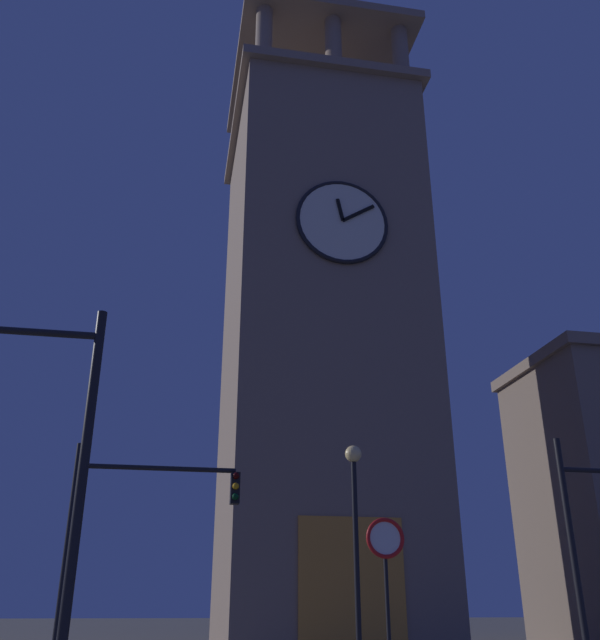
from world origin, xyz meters
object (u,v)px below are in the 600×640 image
(traffic_signal_mid, at_px, (7,427))
(no_horn_sign, at_px, (386,553))
(street_lamp, at_px, (355,510))
(clocktower, at_px, (318,342))
(traffic_signal_far, at_px, (131,518))

(traffic_signal_mid, height_order, no_horn_sign, traffic_signal_mid)
(street_lamp, bearing_deg, clocktower, -95.27)
(traffic_signal_far, relative_size, no_horn_sign, 1.64)
(traffic_signal_mid, bearing_deg, street_lamp, -137.10)
(traffic_signal_far, distance_m, no_horn_sign, 6.21)
(traffic_signal_far, bearing_deg, clocktower, -127.88)
(clocktower, xyz_separation_m, traffic_signal_mid, (7.90, 14.15, -7.30))
(traffic_signal_mid, distance_m, street_lamp, 9.84)
(traffic_signal_mid, relative_size, no_horn_sign, 1.92)
(clocktower, relative_size, traffic_signal_mid, 4.76)
(street_lamp, distance_m, no_horn_sign, 4.24)
(traffic_signal_mid, bearing_deg, traffic_signal_far, -105.08)
(traffic_signal_mid, xyz_separation_m, street_lamp, (-7.21, -6.70, -0.22))
(clocktower, distance_m, traffic_signal_mid, 17.77)
(traffic_signal_far, distance_m, street_lamp, 5.60)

